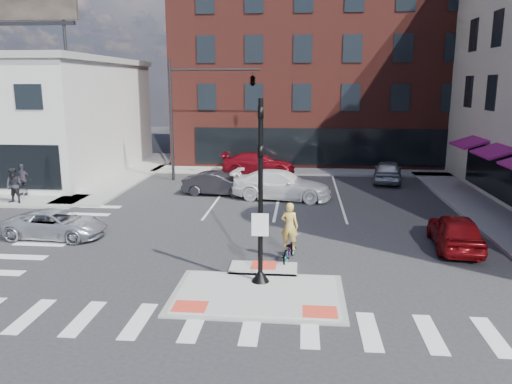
# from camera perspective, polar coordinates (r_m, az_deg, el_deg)

# --- Properties ---
(ground) EXTENTS (120.00, 120.00, 0.00)m
(ground) POSITION_cam_1_polar(r_m,az_deg,el_deg) (16.48, 0.37, -11.07)
(ground) COLOR #28282B
(ground) RESTS_ON ground
(refuge_island) EXTENTS (5.40, 4.65, 0.13)m
(refuge_island) POSITION_cam_1_polar(r_m,az_deg,el_deg) (16.23, 0.29, -11.27)
(refuge_island) COLOR gray
(refuge_island) RESTS_ON ground
(sidewalk_nw) EXTENTS (23.50, 20.50, 0.15)m
(sidewalk_nw) POSITION_cam_1_polar(r_m,az_deg,el_deg) (35.91, -24.99, 0.80)
(sidewalk_nw) COLOR gray
(sidewalk_nw) RESTS_ON ground
(sidewalk_e) EXTENTS (3.00, 24.00, 0.15)m
(sidewalk_e) POSITION_cam_1_polar(r_m,az_deg,el_deg) (27.58, 25.33, -2.44)
(sidewalk_e) COLOR gray
(sidewalk_e) RESTS_ON ground
(sidewalk_n) EXTENTS (26.00, 3.00, 0.15)m
(sidewalk_n) POSITION_cam_1_polar(r_m,az_deg,el_deg) (37.67, 7.84, 2.34)
(sidewalk_n) COLOR gray
(sidewalk_n) RESTS_ON ground
(building_n) EXTENTS (24.40, 18.40, 15.50)m
(building_n) POSITION_cam_1_polar(r_m,az_deg,el_deg) (47.10, 7.61, 13.78)
(building_n) COLOR #57211B
(building_n) RESTS_ON ground
(building_far_left) EXTENTS (10.00, 12.00, 10.00)m
(building_far_left) POSITION_cam_1_polar(r_m,az_deg,el_deg) (67.29, 0.82, 11.04)
(building_far_left) COLOR slate
(building_far_left) RESTS_ON ground
(building_far_right) EXTENTS (12.00, 12.00, 12.00)m
(building_far_right) POSITION_cam_1_polar(r_m,az_deg,el_deg) (69.50, 11.94, 11.65)
(building_far_right) COLOR brown
(building_far_right) RESTS_ON ground
(signal_pole) EXTENTS (0.60, 0.60, 5.98)m
(signal_pole) POSITION_cam_1_polar(r_m,az_deg,el_deg) (16.07, 0.51, -2.78)
(signal_pole) COLOR black
(signal_pole) RESTS_ON refuge_island
(mast_arm_signal) EXTENTS (6.10, 2.24, 8.00)m
(mast_arm_signal) POSITION_cam_1_polar(r_m,az_deg,el_deg) (33.41, -2.95, 11.75)
(mast_arm_signal) COLOR black
(mast_arm_signal) RESTS_ON ground
(silver_suv) EXTENTS (4.42, 2.20, 1.20)m
(silver_suv) POSITION_cam_1_polar(r_m,az_deg,el_deg) (23.19, -21.88, -3.42)
(silver_suv) COLOR silver
(silver_suv) RESTS_ON ground
(red_sedan) EXTENTS (2.06, 4.37, 1.44)m
(red_sedan) POSITION_cam_1_polar(r_m,az_deg,el_deg) (21.63, 21.83, -4.19)
(red_sedan) COLOR maroon
(red_sedan) RESTS_ON ground
(white_pickup) EXTENTS (5.93, 3.06, 1.65)m
(white_pickup) POSITION_cam_1_polar(r_m,az_deg,el_deg) (28.67, 2.93, 0.81)
(white_pickup) COLOR white
(white_pickup) RESTS_ON ground
(bg_car_dark) EXTENTS (4.26, 1.83, 1.36)m
(bg_car_dark) POSITION_cam_1_polar(r_m,az_deg,el_deg) (29.76, -4.37, 0.95)
(bg_car_dark) COLOR #232227
(bg_car_dark) RESTS_ON ground
(bg_car_silver) EXTENTS (2.53, 4.67, 1.51)m
(bg_car_silver) POSITION_cam_1_polar(r_m,az_deg,el_deg) (34.63, 14.83, 2.31)
(bg_car_silver) COLOR #B1B3B9
(bg_car_silver) RESTS_ON ground
(bg_car_red) EXTENTS (5.44, 2.45, 1.55)m
(bg_car_red) POSITION_cam_1_polar(r_m,az_deg,el_deg) (36.62, 0.28, 3.28)
(bg_car_red) COLOR maroon
(bg_car_red) RESTS_ON ground
(cyclist) EXTENTS (0.97, 1.88, 2.25)m
(cyclist) POSITION_cam_1_polar(r_m,az_deg,el_deg) (18.79, 3.82, -5.64)
(cyclist) COLOR #3F3F44
(cyclist) RESTS_ON ground
(pedestrian_a) EXTENTS (1.00, 0.81, 1.94)m
(pedestrian_a) POSITION_cam_1_polar(r_m,az_deg,el_deg) (29.96, -25.91, 0.65)
(pedestrian_a) COLOR black
(pedestrian_a) RESTS_ON sidewalk_nw
(pedestrian_b) EXTENTS (1.10, 0.49, 1.85)m
(pedestrian_b) POSITION_cam_1_polar(r_m,az_deg,el_deg) (31.98, -25.08, 1.32)
(pedestrian_b) COLOR #37323D
(pedestrian_b) RESTS_ON sidewalk_nw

